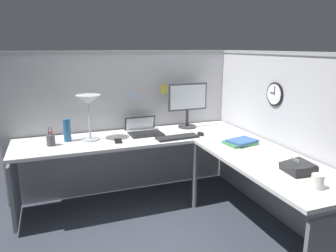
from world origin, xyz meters
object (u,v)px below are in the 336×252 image
thermos_flask (67,130)px  pen_cup (51,140)px  coffee_mug (317,182)px  laptop (143,130)px  keyboard (177,137)px  cell_phone (118,141)px  computer_mouse (201,134)px  wall_clock (275,94)px  book_stack (241,142)px  monitor (188,102)px  office_phone (298,168)px  desk_lamp_dome (88,103)px

thermos_flask → pen_cup: bearing=-148.5°
thermos_flask → coffee_mug: 2.21m
laptop → pen_cup: size_ratio=2.14×
keyboard → thermos_flask: bearing=161.0°
cell_phone → pen_cup: bearing=178.5°
computer_mouse → wall_clock: (0.54, -0.45, 0.44)m
computer_mouse → thermos_flask: (-1.30, 0.25, 0.09)m
laptop → keyboard: laptop is taller
keyboard → book_stack: bearing=-42.4°
monitor → keyboard: size_ratio=1.16×
book_stack → wall_clock: size_ratio=1.43×
keyboard → monitor: bearing=50.4°
office_phone → book_stack: (0.00, 0.76, -0.02)m
laptop → thermos_flask: size_ratio=1.75×
book_stack → cell_phone: bearing=155.4°
cell_phone → book_stack: (1.06, -0.49, 0.02)m
monitor → wall_clock: 0.98m
laptop → pen_cup: (-0.93, -0.16, 0.03)m
desk_lamp_dome → thermos_flask: (-0.21, 0.04, -0.25)m
laptop → coffee_mug: 1.86m
laptop → desk_lamp_dome: size_ratio=0.87×
keyboard → wall_clock: wall_clock is taller
keyboard → computer_mouse: 0.27m
pen_cup → wall_clock: wall_clock is taller
pen_cup → wall_clock: size_ratio=0.82×
coffee_mug → wall_clock: (0.40, 0.97, 0.41)m
wall_clock → coffee_mug: bearing=-112.3°
cell_phone → office_phone: size_ratio=0.65×
office_phone → pen_cup: bearing=141.4°
keyboard → wall_clock: size_ratio=1.95×
book_stack → coffee_mug: bearing=-94.4°
thermos_flask → book_stack: size_ratio=0.70×
monitor → computer_mouse: (-0.00, -0.35, -0.28)m
desk_lamp_dome → cell_phone: bearing=-30.9°
monitor → laptop: bearing=-176.4°
pen_cup → book_stack: pen_cup is taller
monitor → desk_lamp_dome: size_ratio=1.12×
keyboard → book_stack: 0.62m
thermos_flask → keyboard: bearing=-15.2°
keyboard → desk_lamp_dome: 0.93m
keyboard → thermos_flask: size_ratio=1.95×
thermos_flask → laptop: bearing=4.7°
monitor → coffee_mug: monitor is taller
keyboard → office_phone: (0.48, -1.15, 0.03)m
pen_cup → office_phone: bearing=-38.6°
monitor → desk_lamp_dome: bearing=-172.9°
thermos_flask → book_stack: (1.52, -0.67, -0.09)m
desk_lamp_dome → office_phone: bearing=-46.8°
wall_clock → cell_phone: bearing=159.5°
computer_mouse → keyboard: bearing=-174.1°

